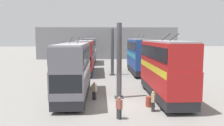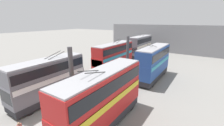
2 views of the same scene
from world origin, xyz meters
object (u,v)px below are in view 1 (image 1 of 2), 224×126
object	(u,v)px
bus_left_far	(139,54)
person_by_right_row	(94,91)
bus_right_far	(90,49)
bus_right_mid	(85,55)
oil_drum	(149,102)
person_by_left_row	(153,101)
bus_left_near	(165,66)
person_aisle_foreground	(119,107)
bus_right_near	(74,67)

from	to	relation	value
bus_left_far	person_by_right_row	world-z (taller)	bus_left_far
bus_left_far	bus_right_far	distance (m)	16.41
bus_right_far	bus_left_far	bearing A→B (deg)	-150.02
bus_right_mid	oil_drum	size ratio (longest dim) A/B	13.26
bus_right_mid	person_by_left_row	size ratio (longest dim) A/B	6.98
bus_right_far	person_by_left_row	xyz separation A→B (m)	(-31.40, -6.34, -2.20)
bus_right_far	person_by_left_row	size ratio (longest dim) A/B	6.43
bus_left_far	bus_right_mid	world-z (taller)	bus_left_far
bus_left_near	person_aisle_foreground	xyz separation A→B (m)	(-5.03, 4.53, -2.15)
bus_left_near	bus_right_mid	xyz separation A→B (m)	(14.74, 8.20, -0.11)
bus_left_near	person_by_left_row	bearing A→B (deg)	152.66
bus_right_near	bus_right_far	xyz separation A→B (m)	(27.49, -0.00, 0.19)
bus_left_far	bus_right_far	bearing A→B (deg)	29.98
bus_right_near	person_by_right_row	xyz separation A→B (m)	(-0.65, -1.84, -1.99)
person_by_left_row	person_aisle_foreground	world-z (taller)	person_aisle_foreground
bus_right_mid	person_aisle_foreground	bearing A→B (deg)	-169.48
bus_right_far	person_by_right_row	size ratio (longest dim) A/B	6.29
bus_right_far	oil_drum	xyz separation A→B (m)	(-30.27, -6.28, -2.61)
bus_right_near	bus_right_mid	size ratio (longest dim) A/B	0.85
bus_left_near	person_by_right_row	bearing A→B (deg)	92.96
bus_right_near	oil_drum	world-z (taller)	bus_right_near
bus_left_near	person_by_left_row	size ratio (longest dim) A/B	6.33
bus_right_near	bus_right_mid	xyz separation A→B (m)	(14.42, -0.00, 0.03)
bus_left_near	person_by_right_row	xyz separation A→B (m)	(-0.33, 6.35, -2.13)
bus_left_near	person_aisle_foreground	size ratio (longest dim) A/B	6.30
bus_right_mid	oil_drum	world-z (taller)	bus_right_mid
bus_left_near	bus_right_far	xyz separation A→B (m)	(27.80, 8.20, 0.05)
person_by_left_row	bus_left_far	bearing A→B (deg)	-72.15
bus_right_far	oil_drum	distance (m)	31.02
bus_left_far	bus_right_far	world-z (taller)	bus_right_far
person_aisle_foreground	bus_left_far	bearing A→B (deg)	-142.00
bus_right_mid	bus_right_far	size ratio (longest dim) A/B	1.09
bus_right_mid	person_by_right_row	bearing A→B (deg)	-173.02
bus_right_near	bus_right_far	bearing A→B (deg)	-0.00
bus_left_far	person_by_left_row	bearing A→B (deg)	173.83
bus_right_mid	bus_left_far	bearing A→B (deg)	-97.96
bus_right_mid	person_by_right_row	xyz separation A→B (m)	(-15.07, -1.84, -2.03)
person_by_left_row	person_by_right_row	size ratio (longest dim) A/B	0.98
bus_left_near	bus_right_far	size ratio (longest dim) A/B	0.98
bus_left_near	bus_right_near	bearing A→B (deg)	87.78
person_by_right_row	oil_drum	xyz separation A→B (m)	(-2.14, -4.43, -0.43)
bus_right_mid	bus_right_far	world-z (taller)	bus_right_far
bus_right_far	oil_drum	bearing A→B (deg)	-168.28
bus_right_near	person_aisle_foreground	xyz separation A→B (m)	(-5.34, -3.67, -2.01)
bus_right_far	person_aisle_foreground	distance (m)	33.11
bus_right_mid	person_by_right_row	distance (m)	15.31
bus_right_far	oil_drum	world-z (taller)	bus_right_far
bus_right_near	bus_left_far	bearing A→B (deg)	-31.70
oil_drum	person_aisle_foreground	bearing A→B (deg)	134.47
person_by_left_row	person_aisle_foreground	size ratio (longest dim) A/B	1.00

